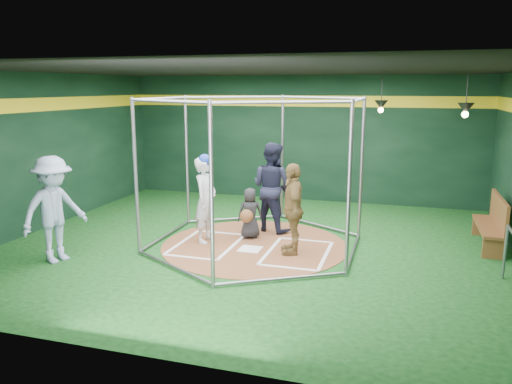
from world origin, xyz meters
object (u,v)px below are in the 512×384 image
(visitor_leopard, at_px, (293,209))
(dugout_bench, at_px, (493,221))
(batter_figure, at_px, (205,199))
(umpire, at_px, (272,187))

(visitor_leopard, height_order, dugout_bench, visitor_leopard)
(batter_figure, xyz_separation_m, visitor_leopard, (1.89, -0.20, -0.03))
(umpire, distance_m, dugout_bench, 4.61)
(batter_figure, relative_size, visitor_leopard, 1.04)
(batter_figure, relative_size, dugout_bench, 1.03)
(batter_figure, bearing_deg, visitor_leopard, -6.04)
(visitor_leopard, distance_m, dugout_bench, 4.12)
(visitor_leopard, relative_size, dugout_bench, 0.99)
(visitor_leopard, bearing_deg, umpire, -168.10)
(batter_figure, distance_m, dugout_bench, 5.85)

